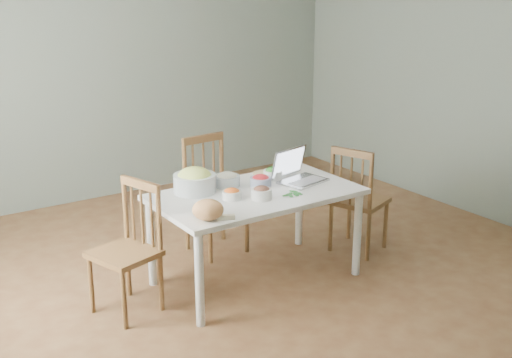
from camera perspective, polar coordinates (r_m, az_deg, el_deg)
floor at (r=5.11m, az=0.51°, el=-8.49°), size 5.00×5.00×0.00m
wall_back at (r=6.86m, az=-11.60°, el=9.72°), size 5.00×0.00×2.70m
wall_right at (r=6.42m, az=19.46°, el=8.57°), size 0.00×5.00×2.70m
dining_table at (r=4.92m, az=0.00°, el=-5.03°), size 1.50×0.85×0.71m
chair_far at (r=5.39m, az=-3.48°, el=-1.52°), size 0.45×0.43×0.97m
chair_left at (r=4.51m, az=-11.45°, el=-6.14°), size 0.48×0.50×0.91m
chair_right at (r=5.49m, az=9.04°, el=-1.66°), size 0.50×0.51×0.91m
bread_boule at (r=4.26m, az=-4.22°, el=-2.69°), size 0.22×0.22×0.13m
butter_stick at (r=4.27m, az=-2.63°, el=-3.36°), size 0.12×0.08×0.03m
bowl_squash at (r=4.79m, az=-5.38°, el=-0.11°), size 0.34×0.34×0.18m
bowl_carrot at (r=4.64m, az=-2.13°, el=-1.29°), size 0.17×0.17×0.08m
bowl_onion at (r=4.92m, az=-2.55°, el=-0.03°), size 0.21×0.21×0.10m
bowl_mushroom at (r=4.63m, az=0.48°, el=-1.22°), size 0.16×0.16×0.10m
bowl_redpep at (r=4.90m, az=0.41°, el=-0.17°), size 0.17×0.17×0.09m
bowl_broccoli at (r=5.09m, az=1.49°, el=0.52°), size 0.18×0.18×0.09m
flatbread at (r=5.21m, az=0.70°, el=0.47°), size 0.22×0.22×0.02m
basil_bunch at (r=4.75m, az=3.07°, el=-1.24°), size 0.18×0.18×0.02m
laptop at (r=5.00m, az=4.16°, el=1.07°), size 0.41×0.37×0.25m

